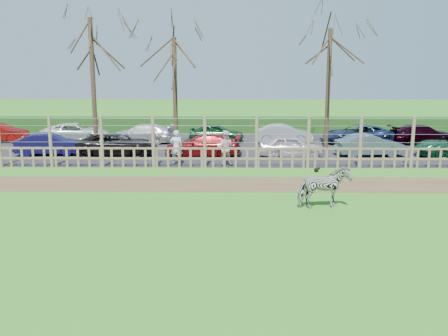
{
  "coord_description": "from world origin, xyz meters",
  "views": [
    {
      "loc": [
        1.24,
        -15.83,
        4.83
      ],
      "look_at": [
        1.0,
        2.5,
        1.1
      ],
      "focal_mm": 40.0,
      "sensor_mm": 36.0,
      "label": 1
    }
  ],
  "objects_px": {
    "zebra": "(324,188)",
    "car_9": "(142,133)",
    "car_1": "(50,144)",
    "car_10": "(217,133)",
    "car_12": "(358,134)",
    "tree_left": "(92,52)",
    "visitor_b": "(225,148)",
    "car_4": "(291,146)",
    "car_5": "(370,145)",
    "crow": "(317,170)",
    "car_11": "(284,134)",
    "car_2": "(117,145)",
    "car_3": "(203,145)",
    "car_8": "(76,132)",
    "tree_right": "(329,60)",
    "car_13": "(422,134)",
    "tree_mid": "(175,66)",
    "visitor_a": "(176,147)"
  },
  "relations": [
    {
      "from": "car_1",
      "to": "car_9",
      "type": "xyz_separation_m",
      "value": [
        4.29,
        4.59,
        0.0
      ]
    },
    {
      "from": "tree_left",
      "to": "car_4",
      "type": "height_order",
      "value": "tree_left"
    },
    {
      "from": "car_3",
      "to": "car_11",
      "type": "xyz_separation_m",
      "value": [
        4.89,
        4.74,
        0.0
      ]
    },
    {
      "from": "car_10",
      "to": "car_11",
      "type": "distance_m",
      "value": 4.33
    },
    {
      "from": "car_2",
      "to": "visitor_b",
      "type": "bearing_deg",
      "value": -116.49
    },
    {
      "from": "tree_right",
      "to": "tree_mid",
      "type": "bearing_deg",
      "value": -176.82
    },
    {
      "from": "visitor_b",
      "to": "car_13",
      "type": "bearing_deg",
      "value": -142.66
    },
    {
      "from": "car_9",
      "to": "tree_left",
      "type": "bearing_deg",
      "value": -27.14
    },
    {
      "from": "car_1",
      "to": "car_2",
      "type": "height_order",
      "value": "same"
    },
    {
      "from": "tree_right",
      "to": "zebra",
      "type": "height_order",
      "value": "tree_right"
    },
    {
      "from": "tree_right",
      "to": "visitor_b",
      "type": "bearing_deg",
      "value": -137.46
    },
    {
      "from": "visitor_b",
      "to": "car_4",
      "type": "bearing_deg",
      "value": -140.85
    },
    {
      "from": "tree_left",
      "to": "car_12",
      "type": "height_order",
      "value": "tree_left"
    },
    {
      "from": "zebra",
      "to": "car_9",
      "type": "height_order",
      "value": "zebra"
    },
    {
      "from": "zebra",
      "to": "tree_mid",
      "type": "bearing_deg",
      "value": 14.86
    },
    {
      "from": "car_3",
      "to": "car_12",
      "type": "relative_size",
      "value": 0.96
    },
    {
      "from": "car_10",
      "to": "car_12",
      "type": "height_order",
      "value": "same"
    },
    {
      "from": "car_10",
      "to": "car_2",
      "type": "bearing_deg",
      "value": 138.07
    },
    {
      "from": "crow",
      "to": "car_8",
      "type": "height_order",
      "value": "car_8"
    },
    {
      "from": "car_8",
      "to": "tree_left",
      "type": "bearing_deg",
      "value": -154.25
    },
    {
      "from": "car_1",
      "to": "car_8",
      "type": "bearing_deg",
      "value": -3.6
    },
    {
      "from": "crow",
      "to": "car_10",
      "type": "height_order",
      "value": "car_10"
    },
    {
      "from": "tree_left",
      "to": "car_9",
      "type": "xyz_separation_m",
      "value": [
        2.04,
        3.33,
        -4.98
      ]
    },
    {
      "from": "tree_left",
      "to": "car_12",
      "type": "distance_m",
      "value": 16.86
    },
    {
      "from": "tree_left",
      "to": "car_1",
      "type": "height_order",
      "value": "tree_left"
    },
    {
      "from": "car_5",
      "to": "car_11",
      "type": "relative_size",
      "value": 1.0
    },
    {
      "from": "car_4",
      "to": "car_12",
      "type": "bearing_deg",
      "value": -42.38
    },
    {
      "from": "visitor_a",
      "to": "car_11",
      "type": "height_order",
      "value": "visitor_a"
    },
    {
      "from": "visitor_b",
      "to": "car_3",
      "type": "xyz_separation_m",
      "value": [
        -1.23,
        2.52,
        -0.26
      ]
    },
    {
      "from": "tree_right",
      "to": "visitor_a",
      "type": "height_order",
      "value": "tree_right"
    },
    {
      "from": "car_5",
      "to": "car_9",
      "type": "xyz_separation_m",
      "value": [
        -13.28,
        4.71,
        0.0
      ]
    },
    {
      "from": "crow",
      "to": "car_12",
      "type": "xyz_separation_m",
      "value": [
        4.03,
        8.63,
        0.52
      ]
    },
    {
      "from": "tree_right",
      "to": "car_1",
      "type": "relative_size",
      "value": 2.02
    },
    {
      "from": "car_8",
      "to": "tree_right",
      "type": "bearing_deg",
      "value": -104.16
    },
    {
      "from": "car_4",
      "to": "car_10",
      "type": "xyz_separation_m",
      "value": [
        -4.17,
        5.64,
        0.0
      ]
    },
    {
      "from": "car_5",
      "to": "car_11",
      "type": "xyz_separation_m",
      "value": [
        -4.19,
        4.6,
        0.0
      ]
    },
    {
      "from": "car_8",
      "to": "visitor_a",
      "type": "bearing_deg",
      "value": -141.99
    },
    {
      "from": "car_2",
      "to": "car_12",
      "type": "xyz_separation_m",
      "value": [
        14.27,
        4.51,
        0.0
      ]
    },
    {
      "from": "car_9",
      "to": "car_1",
      "type": "bearing_deg",
      "value": -38.68
    },
    {
      "from": "car_5",
      "to": "car_10",
      "type": "xyz_separation_m",
      "value": [
        -8.49,
        5.18,
        0.0
      ]
    },
    {
      "from": "zebra",
      "to": "car_9",
      "type": "xyz_separation_m",
      "value": [
        -8.92,
        14.9,
        -0.1
      ]
    },
    {
      "from": "car_4",
      "to": "car_10",
      "type": "relative_size",
      "value": 1.0
    },
    {
      "from": "crow",
      "to": "car_2",
      "type": "distance_m",
      "value": 11.04
    },
    {
      "from": "car_8",
      "to": "car_11",
      "type": "bearing_deg",
      "value": -98.42
    },
    {
      "from": "car_1",
      "to": "car_4",
      "type": "height_order",
      "value": "same"
    },
    {
      "from": "car_8",
      "to": "crow",
      "type": "bearing_deg",
      "value": -129.2
    },
    {
      "from": "car_8",
      "to": "car_9",
      "type": "relative_size",
      "value": 1.04
    },
    {
      "from": "visitor_a",
      "to": "car_12",
      "type": "relative_size",
      "value": 0.4
    },
    {
      "from": "visitor_a",
      "to": "car_1",
      "type": "xyz_separation_m",
      "value": [
        -7.3,
        2.64,
        -0.26
      ]
    },
    {
      "from": "car_11",
      "to": "crow",
      "type": "bearing_deg",
      "value": -172.76
    }
  ]
}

